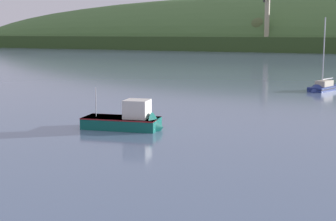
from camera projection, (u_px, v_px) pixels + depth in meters
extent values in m
cube|color=#314A21|center=(290.00, 43.00, 203.13)|extent=(471.30, 87.31, 5.41)
ellipsoid|color=#476B38|center=(280.00, 48.00, 228.92)|extent=(378.50, 101.89, 48.35)
sphere|color=#4C5B33|center=(259.00, 29.00, 196.70)|extent=(8.88, 8.88, 8.88)
cube|color=#4C4C51|center=(266.00, 48.00, 190.52)|extent=(5.37, 5.37, 2.00)
cylinder|color=#BCB293|center=(267.00, 20.00, 188.87)|extent=(1.92, 1.92, 19.19)
cube|color=navy|center=(324.00, 90.00, 60.71)|extent=(3.54, 5.83, 1.06)
cone|color=navy|center=(314.00, 92.00, 58.71)|extent=(2.14, 1.88, 1.79)
cube|color=black|center=(325.00, 88.00, 60.67)|extent=(3.56, 5.83, 0.11)
cube|color=#BCB299|center=(324.00, 83.00, 60.47)|extent=(2.00, 2.76, 0.70)
cylinder|color=silver|center=(324.00, 52.00, 59.48)|extent=(0.13, 0.13, 8.30)
cylinder|color=silver|center=(328.00, 79.00, 61.05)|extent=(1.03, 2.78, 0.10)
cube|color=#0F564C|center=(121.00, 125.00, 36.61)|extent=(5.89, 3.18, 1.19)
cone|color=#0F564C|center=(158.00, 127.00, 35.91)|extent=(1.19, 2.20, 2.09)
cube|color=maroon|center=(121.00, 118.00, 36.52)|extent=(5.90, 3.23, 0.08)
cube|color=silver|center=(137.00, 109.00, 36.10)|extent=(1.98, 1.93, 1.35)
cube|color=#192833|center=(148.00, 107.00, 35.86)|extent=(0.29, 1.48, 0.76)
cylinder|color=#B2B2B7|center=(96.00, 102.00, 36.85)|extent=(0.06, 0.06, 2.17)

